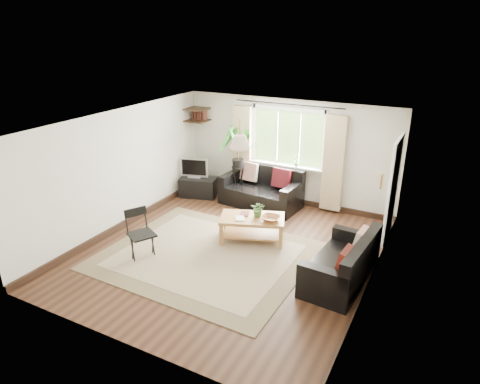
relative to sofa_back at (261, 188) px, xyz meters
The scene contains 24 objects.
floor 2.32m from the sofa_back, 79.28° to the right, with size 5.50×5.50×0.00m, color black.
ceiling 3.02m from the sofa_back, 79.28° to the right, with size 5.50×5.50×0.00m, color white.
wall_back 1.02m from the sofa_back, 50.18° to the left, with size 5.00×0.02×2.40m, color beige.
wall_front 5.07m from the sofa_back, 85.14° to the right, with size 5.00×0.02×2.40m, color beige.
wall_left 3.15m from the sofa_back, 132.81° to the right, with size 0.02×5.50×2.40m, color beige.
wall_right 3.77m from the sofa_back, 37.47° to the right, with size 0.02×5.50×2.40m, color beige.
rug 2.59m from the sofa_back, 87.69° to the right, with size 3.55×3.04×0.02m, color beige.
window 1.29m from the sofa_back, 47.86° to the left, with size 2.50×0.16×2.16m, color white, non-canonical shape.
door 3.00m from the sofa_back, 10.59° to the right, with size 0.06×0.96×2.06m, color silver.
corner_shelf 2.36m from the sofa_back, behind, with size 0.50×0.50×0.34m, color black, non-canonical shape.
pendant_lamp 2.49m from the sofa_back, 77.02° to the right, with size 0.36×0.36×0.54m, color beige, non-canonical shape.
wall_sconce 3.69m from the sofa_back, 34.22° to the right, with size 0.12×0.12×0.28m, color beige, non-canonical shape.
sofa_back is the anchor object (origin of this frame).
sofa_right 3.33m from the sofa_back, 42.37° to the right, with size 0.81×1.63×0.77m, color black, non-canonical shape.
coffee_table 1.75m from the sofa_back, 70.43° to the right, with size 1.21×0.66×0.49m, color olive, non-canonical shape.
table_plant 1.70m from the sofa_back, 66.73° to the right, with size 0.28×0.24×0.31m, color #365D25.
bowl 1.88m from the sofa_back, 59.56° to the right, with size 0.35×0.35×0.09m, color #9D5E36.
book_a 1.88m from the sofa_back, 79.77° to the right, with size 0.17×0.23×0.02m, color white.
book_b 1.63m from the sofa_back, 79.04° to the right, with size 0.17×0.23×0.02m, color #592823.
tv_stand 1.61m from the sofa_back, behind, with size 0.86×0.48×0.46m, color black.
tv 1.72m from the sofa_back, behind, with size 0.66×0.22×0.51m, color #A5A5AA, non-canonical shape.
palm_stand 0.80m from the sofa_back, behind, with size 0.68×0.68×1.75m, color black, non-canonical shape.
folding_chair 3.25m from the sofa_back, 105.21° to the right, with size 0.46×0.46×0.90m, color black, non-canonical shape.
sill_plant 1.01m from the sofa_back, 29.98° to the left, with size 0.14×0.10×0.27m, color #2D6023.
Camera 1 is at (3.36, -6.04, 3.91)m, focal length 32.00 mm.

